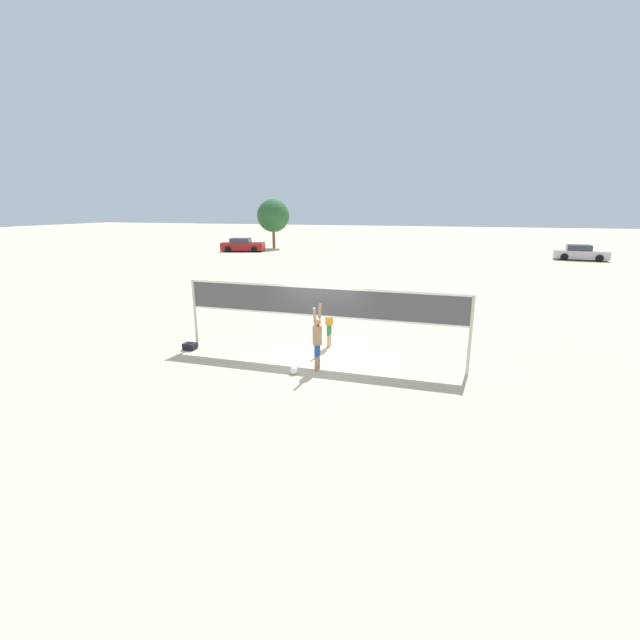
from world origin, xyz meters
TOP-DOWN VIEW (x-y plane):
  - ground_plane at (0.00, 0.00)m, footprint 200.00×200.00m
  - volleyball_net at (0.00, 0.00)m, footprint 9.04×0.10m
  - player_spiker at (0.19, -0.92)m, footprint 0.28×0.68m
  - player_blocker at (-0.06, 1.28)m, footprint 0.28×0.68m
  - volleyball at (-0.36, -1.44)m, footprint 0.23×0.23m
  - gear_bag at (-4.53, -0.36)m, footprint 0.41×0.32m
  - parked_car_near at (15.20, 32.13)m, footprint 4.61×2.42m
  - parked_car_mid at (-17.98, 30.38)m, footprint 4.87×2.75m
  - tree_left_cluster at (-16.15, 34.86)m, footprint 3.74×3.74m

SIDE VIEW (x-z plane):
  - ground_plane at x=0.00m, z-range 0.00..0.00m
  - gear_bag at x=-4.53m, z-range 0.00..0.22m
  - volleyball at x=-0.36m, z-range 0.00..0.23m
  - parked_car_near at x=15.20m, z-range -0.06..1.31m
  - parked_car_mid at x=-17.98m, z-range -0.06..1.37m
  - player_spiker at x=0.19m, z-range 0.04..2.02m
  - player_blocker at x=-0.06m, z-range 0.04..2.02m
  - volleyball_net at x=0.00m, z-range 0.57..2.92m
  - tree_left_cluster at x=-16.15m, z-range 0.92..6.52m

